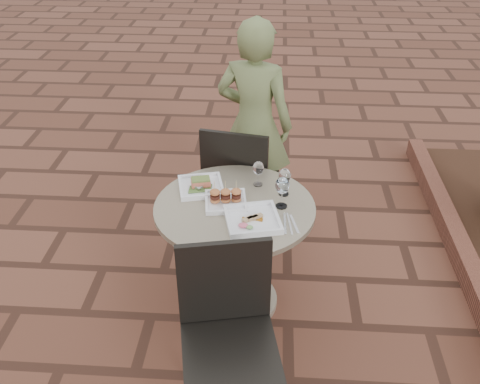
# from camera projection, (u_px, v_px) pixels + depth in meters

# --- Properties ---
(ground) EXTENTS (60.00, 60.00, 0.00)m
(ground) POSITION_uv_depth(u_px,v_px,m) (225.00, 274.00, 3.58)
(ground) COLOR brown
(ground) RESTS_ON ground
(cafe_table) EXTENTS (0.90, 0.90, 0.73)m
(cafe_table) POSITION_uv_depth(u_px,v_px,m) (235.00, 240.00, 3.10)
(cafe_table) COLOR gray
(cafe_table) RESTS_ON ground
(chair_far) EXTENTS (0.51, 0.51, 0.93)m
(chair_far) POSITION_uv_depth(u_px,v_px,m) (238.00, 178.00, 3.57)
(chair_far) COLOR black
(chair_far) RESTS_ON ground
(chair_near) EXTENTS (0.52, 0.52, 0.93)m
(chair_near) POSITION_uv_depth(u_px,v_px,m) (227.00, 321.00, 2.48)
(chair_near) COLOR black
(chair_near) RESTS_ON ground
(diner) EXTENTS (0.63, 0.50, 1.52)m
(diner) POSITION_uv_depth(u_px,v_px,m) (254.00, 124.00, 3.78)
(diner) COLOR #5B6638
(diner) RESTS_ON ground
(plate_salmon) EXTENTS (0.30, 0.30, 0.07)m
(plate_salmon) POSITION_uv_depth(u_px,v_px,m) (201.00, 186.00, 3.11)
(plate_salmon) COLOR white
(plate_salmon) RESTS_ON cafe_table
(plate_sliders) EXTENTS (0.26, 0.26, 0.15)m
(plate_sliders) POSITION_uv_depth(u_px,v_px,m) (226.00, 199.00, 2.97)
(plate_sliders) COLOR white
(plate_sliders) RESTS_ON cafe_table
(plate_tuna) EXTENTS (0.34, 0.34, 0.03)m
(plate_tuna) POSITION_uv_depth(u_px,v_px,m) (252.00, 219.00, 2.83)
(plate_tuna) COLOR white
(plate_tuna) RESTS_ON cafe_table
(wine_glass_right) EXTENTS (0.08, 0.08, 0.19)m
(wine_glass_right) POSITION_uv_depth(u_px,v_px,m) (282.00, 186.00, 2.89)
(wine_glass_right) COLOR white
(wine_glass_right) RESTS_ON cafe_table
(wine_glass_mid) EXTENTS (0.07, 0.07, 0.15)m
(wine_glass_mid) POSITION_uv_depth(u_px,v_px,m) (258.00, 169.00, 3.09)
(wine_glass_mid) COLOR white
(wine_glass_mid) RESTS_ON cafe_table
(wine_glass_far) EXTENTS (0.07, 0.07, 0.17)m
(wine_glass_far) POSITION_uv_depth(u_px,v_px,m) (285.00, 176.00, 3.00)
(wine_glass_far) COLOR white
(wine_glass_far) RESTS_ON cafe_table
(steel_ramekin) EXTENTS (0.08, 0.08, 0.04)m
(steel_ramekin) POSITION_uv_depth(u_px,v_px,m) (199.00, 187.00, 3.09)
(steel_ramekin) COLOR silver
(steel_ramekin) RESTS_ON cafe_table
(cutlery_set) EXTENTS (0.12, 0.21, 0.00)m
(cutlery_set) POSITION_uv_depth(u_px,v_px,m) (290.00, 224.00, 2.82)
(cutlery_set) COLOR silver
(cutlery_set) RESTS_ON cafe_table
(planter_curb) EXTENTS (0.12, 3.00, 0.15)m
(planter_curb) POSITION_uv_depth(u_px,v_px,m) (459.00, 247.00, 3.70)
(planter_curb) COLOR brown
(planter_curb) RESTS_ON ground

